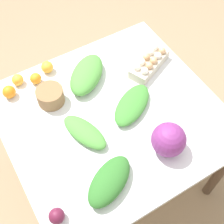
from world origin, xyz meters
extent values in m
plane|color=#937A5B|center=(0.00, 0.00, 0.00)|extent=(8.00, 8.00, 0.00)
cube|color=silver|center=(0.00, 0.00, 0.75)|extent=(1.13, 1.07, 0.03)
cylinder|color=brown|center=(0.51, -0.47, 0.37)|extent=(0.06, 0.06, 0.74)
cylinder|color=brown|center=(-0.51, 0.47, 0.37)|extent=(0.06, 0.06, 0.74)
cylinder|color=brown|center=(0.51, 0.47, 0.37)|extent=(0.06, 0.06, 0.74)
sphere|color=#7A2D75|center=(0.13, -0.31, 0.85)|extent=(0.17, 0.17, 0.17)
cube|color=beige|center=(0.36, 0.18, 0.80)|extent=(0.31, 0.22, 0.06)
sphere|color=white|center=(0.28, 0.11, 0.84)|extent=(0.04, 0.04, 0.04)
sphere|color=tan|center=(0.33, 0.13, 0.84)|extent=(0.04, 0.04, 0.04)
sphere|color=tan|center=(0.37, 0.15, 0.84)|extent=(0.04, 0.04, 0.04)
sphere|color=white|center=(0.42, 0.17, 0.84)|extent=(0.04, 0.04, 0.04)
sphere|color=tan|center=(0.46, 0.19, 0.84)|extent=(0.04, 0.04, 0.04)
sphere|color=white|center=(0.26, 0.16, 0.84)|extent=(0.04, 0.04, 0.04)
sphere|color=white|center=(0.31, 0.18, 0.84)|extent=(0.04, 0.04, 0.04)
sphere|color=tan|center=(0.35, 0.20, 0.84)|extent=(0.04, 0.04, 0.04)
sphere|color=white|center=(0.40, 0.22, 0.84)|extent=(0.04, 0.04, 0.04)
sphere|color=white|center=(0.44, 0.24, 0.84)|extent=(0.04, 0.04, 0.04)
cylinder|color=olive|center=(-0.24, 0.25, 0.81)|extent=(0.15, 0.15, 0.09)
ellipsoid|color=#4C933D|center=(-0.19, -0.04, 0.80)|extent=(0.20, 0.30, 0.06)
ellipsoid|color=#3D8433|center=(0.11, -0.02, 0.80)|extent=(0.33, 0.28, 0.06)
ellipsoid|color=#4C933D|center=(0.00, 0.28, 0.81)|extent=(0.34, 0.33, 0.09)
ellipsoid|color=#2D6B28|center=(-0.21, -0.33, 0.81)|extent=(0.32, 0.26, 0.08)
sphere|color=#5B1933|center=(-0.49, -0.35, 0.80)|extent=(0.07, 0.07, 0.07)
sphere|color=orange|center=(-0.26, 0.41, 0.80)|extent=(0.06, 0.06, 0.06)
sphere|color=orange|center=(-0.43, 0.40, 0.80)|extent=(0.07, 0.07, 0.07)
sphere|color=#F9A833|center=(-0.17, 0.46, 0.80)|extent=(0.07, 0.07, 0.07)
sphere|color=#F9A833|center=(-0.35, 0.46, 0.80)|extent=(0.07, 0.07, 0.07)
camera|label=1|loc=(-0.48, -0.80, 2.16)|focal=50.00mm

